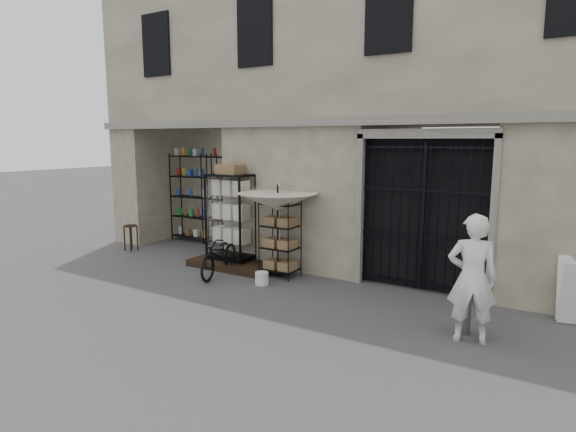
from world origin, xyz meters
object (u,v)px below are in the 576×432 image
Objects in this scene: wooden_stool at (131,237)px; steel_bollard at (466,304)px; bicycle at (220,275)px; shopkeeper at (468,341)px; white_bucket at (262,278)px; display_cabinet at (231,221)px; market_umbrella at (278,197)px; easel_sign at (576,291)px; wire_rack at (280,239)px.

wooden_stool is 0.74× the size of steel_bollard.
bicycle is 5.34m from shopkeeper.
shopkeeper is (4.12, -0.65, -0.13)m from white_bucket.
display_cabinet is at bearing 4.18° from wooden_stool.
bicycle is 5.22m from steel_bollard.
wooden_stool is at bearing -153.25° from display_cabinet.
white_bucket is (1.47, -0.86, -0.90)m from display_cabinet.
bicycle is at bearing -45.64° from display_cabinet.
market_umbrella is 5.57m from easel_sign.
display_cabinet is at bearing 96.69° from bicycle.
easel_sign is (1.27, 1.57, 0.53)m from shopkeeper.
display_cabinet is 1.25× the size of bicycle.
market_umbrella reaches higher than display_cabinet.
white_bucket reaches higher than shopkeeper.
display_cabinet is 1.28× the size of wire_rack.
white_bucket is at bearing -26.01° from shopkeeper.
wire_rack is 0.89× the size of shopkeeper.
wire_rack is 6.16× the size of white_bucket.
steel_bollard is at bearing -14.68° from market_umbrella.
easel_sign is at bearing 9.65° from white_bucket.
steel_bollard reaches higher than wooden_stool.
steel_bollard is at bearing -20.63° from bicycle.
bicycle is 1.66× the size of easel_sign.
white_bucket is at bearing -19.72° from bicycle.
wire_rack is (1.47, -0.17, -0.22)m from display_cabinet.
wooden_stool is 10.03m from easel_sign.
white_bucket is at bearing 174.19° from steel_bollard.
wooden_stool is at bearing 173.15° from steel_bollard.
steel_bollard is 0.49× the size of shopkeeper.
white_bucket is 0.40× the size of wooden_stool.
easel_sign reaches higher than wooden_stool.
bicycle reaches higher than wooden_stool.
shopkeeper is at bearing -8.99° from white_bucket.
wire_rack is at bearing 0.73° from wooden_stool.
white_bucket is 4.67m from wooden_stool.
wire_rack is 4.18m from steel_bollard.
wooden_stool reaches higher than shopkeeper.
market_umbrella is at bearing 93.59° from white_bucket.
wire_rack is 2.44× the size of wooden_stool.
display_cabinet is 3.13× the size of wooden_stool.
wire_rack is at bearing -35.02° from shopkeeper.
market_umbrella is 1.71m from white_bucket.
steel_bollard is 0.53m from shopkeeper.
wooden_stool is (-4.59, -0.02, -1.35)m from market_umbrella.
display_cabinet reaches higher than white_bucket.
shopkeeper is 1.83× the size of easel_sign.
display_cabinet is at bearing 176.99° from wire_rack.
market_umbrella reaches higher than steel_bollard.
bicycle is 6.63m from easel_sign.
shopkeeper is (4.13, -1.34, -0.81)m from wire_rack.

